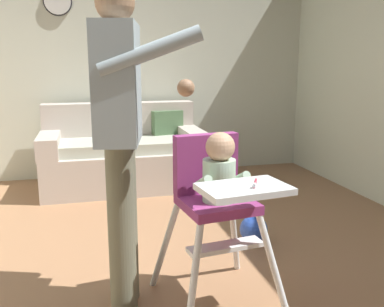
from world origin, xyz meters
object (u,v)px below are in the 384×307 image
Objects in this scene: couch at (123,155)px; toy_ball_second at (254,229)px; high_chair at (217,187)px; wall_clock at (57,1)px; adult_standing at (121,133)px.

couch reaches higher than toy_ball_second.
couch is 8.10× the size of toy_ball_second.
toy_ball_second is at bearing 135.91° from high_chair.
wall_clock is at bearing -128.94° from couch.
adult_standing is at bearing -82.00° from wall_clock.
adult_standing is (-0.20, -2.28, 0.61)m from couch.
wall_clock reaches higher than adult_standing.
wall_clock is at bearing 109.44° from adult_standing.
high_chair is 3.24m from wall_clock.
toy_ball_second is at bearing 24.06° from couch.
high_chair is at bearing -0.31° from adult_standing.
wall_clock reaches higher than toy_ball_second.
high_chair is 0.99m from toy_ball_second.
high_chair is at bearing 6.63° from couch.
wall_clock reaches higher than high_chair.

